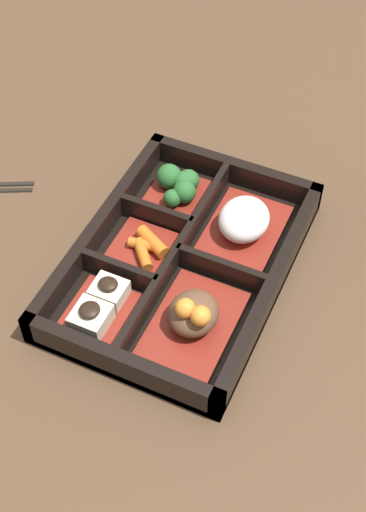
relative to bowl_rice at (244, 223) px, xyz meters
name	(u,v)px	position (x,y,z in m)	size (l,w,h in m)	color
ground_plane	(183,270)	(0.07, -0.04, -0.03)	(3.00, 3.00, 0.00)	#4C3523
bento_base	(183,267)	(0.07, -0.04, -0.02)	(0.32, 0.23, 0.01)	black
bento_rim	(181,258)	(0.07, -0.05, -0.01)	(0.32, 0.23, 0.04)	black
bowl_rice	(244,223)	(0.00, 0.00, 0.00)	(0.12, 0.08, 0.05)	maroon
bowl_stew	(193,316)	(0.14, 0.00, 0.00)	(0.12, 0.08, 0.05)	maroon
bowl_greens	(179,186)	(-0.03, -0.10, 0.00)	(0.08, 0.07, 0.04)	maroon
bowl_carrots	(144,248)	(0.07, -0.09, -0.01)	(0.07, 0.07, 0.02)	maroon
bowl_tofu	(100,307)	(0.17, -0.10, -0.01)	(0.08, 0.07, 0.04)	maroon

